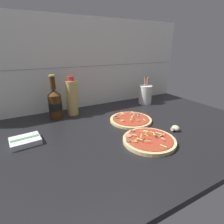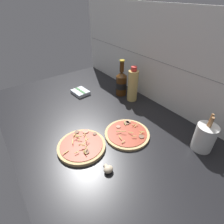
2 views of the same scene
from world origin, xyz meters
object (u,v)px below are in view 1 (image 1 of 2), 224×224
Objects in this scene: pizza_near at (149,140)px; beer_bottle at (55,103)px; utensil_crock at (145,94)px; dish_towel at (25,141)px; pizza_far at (131,120)px; oil_bottle at (72,97)px; mushroom_left at (175,128)px.

beer_bottle is (-29.83, 48.43, 8.05)cm from pizza_near.
pizza_near is 57.79cm from utensil_crock.
dish_towel is (-18.26, -23.52, -7.79)cm from beer_bottle.
dish_towel is (-54.27, 1.38, 0.42)cm from pizza_far.
oil_bottle reaches higher than pizza_far.
mushroom_left is at bearing 7.36° from pizza_near.
utensil_crock is at bearing 38.89° from pizza_far.
mushroom_left is (48.53, -46.02, -7.55)cm from beer_bottle.
oil_bottle reaches higher than mushroom_left.
beer_bottle is 1.06× the size of oil_bottle.
utensil_crock is (15.56, 43.75, 5.40)cm from mushroom_left.
pizza_near is 1.80× the size of dish_towel.
mushroom_left is 0.34× the size of dish_towel.
beer_bottle is at bearing 145.33° from pizza_far.
oil_bottle reaches higher than dish_towel.
beer_bottle reaches higher than pizza_near.
utensil_crock is at bearing 70.43° from mushroom_left.
dish_towel is at bearing 161.39° from mushroom_left.
pizza_near is 54.19cm from oil_bottle.
oil_bottle is at bearing 40.72° from dish_towel.
mushroom_left is at bearing -51.10° from oil_bottle.
pizza_near is 0.92× the size of beer_bottle.
pizza_near is 24.33cm from pizza_far.
utensil_crock is 85.23cm from dish_towel.
utensil_crock is at bearing 53.43° from pizza_near.
pizza_near is at bearing -126.57° from utensil_crock.
pizza_far is 0.99× the size of oil_bottle.
pizza_far reaches higher than mushroom_left.
pizza_far is at bearing -34.67° from beer_bottle.
mushroom_left reaches higher than dish_towel.
utensil_crock reaches higher than mushroom_left.
beer_bottle is at bearing 121.63° from pizza_near.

